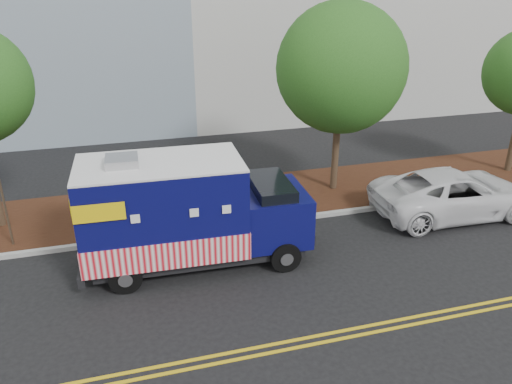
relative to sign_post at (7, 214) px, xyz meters
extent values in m
plane|color=black|center=(5.49, -1.96, -1.20)|extent=(120.00, 120.00, 0.00)
cube|color=#9E9E99|center=(5.49, -0.56, -1.12)|extent=(120.00, 0.18, 0.15)
cube|color=black|center=(5.49, 1.54, -1.12)|extent=(120.00, 4.00, 0.15)
cube|color=gold|center=(5.49, -6.41, -1.19)|extent=(120.00, 0.10, 0.01)
cube|color=gold|center=(5.49, -6.66, -1.19)|extent=(120.00, 0.10, 0.01)
cylinder|color=#38281C|center=(11.44, 1.45, 0.61)|extent=(0.26, 0.26, 3.62)
sphere|color=#245718|center=(11.44, 1.45, 3.59)|extent=(4.68, 4.68, 4.68)
cube|color=#473828|center=(0.00, 0.00, 0.00)|extent=(0.06, 0.06, 2.40)
cube|color=black|center=(5.46, -2.30, -0.75)|extent=(6.02, 2.22, 0.30)
cube|color=#0A0B49|center=(4.51, -2.27, 0.71)|extent=(4.54, 2.60, 2.55)
cube|color=red|center=(4.51, -2.27, -0.19)|extent=(4.59, 2.66, 0.80)
cube|color=white|center=(4.51, -2.27, 2.01)|extent=(4.54, 2.60, 0.06)
cube|color=#B7B7BA|center=(3.55, -2.24, 2.15)|extent=(0.88, 0.88, 0.23)
cube|color=#0A0B49|center=(7.69, -2.38, 0.13)|extent=(1.99, 2.35, 1.49)
cube|color=black|center=(7.64, -2.38, 0.84)|extent=(1.13, 2.11, 0.69)
cube|color=black|center=(8.67, -2.42, -0.37)|extent=(0.16, 2.13, 0.32)
cube|color=black|center=(2.22, -2.19, -0.72)|extent=(0.27, 2.40, 0.30)
cube|color=#B7B7BA|center=(2.25, -2.19, 0.77)|extent=(0.11, 1.91, 2.02)
cube|color=#B7B7BA|center=(4.87, -1.02, 0.77)|extent=(1.91, 0.11, 1.17)
cube|color=yellow|center=(2.87, -3.48, 1.30)|extent=(1.27, 0.07, 0.48)
cube|color=yellow|center=(2.96, -0.95, 1.30)|extent=(1.27, 0.07, 0.48)
cylinder|color=black|center=(7.76, -3.47, -0.75)|extent=(0.90, 0.33, 0.89)
cylinder|color=black|center=(7.83, -1.30, -0.75)|extent=(0.90, 0.33, 0.89)
cylinder|color=black|center=(3.30, -3.31, -0.75)|extent=(0.90, 0.33, 0.89)
cylinder|color=black|center=(3.37, -1.15, -0.75)|extent=(0.90, 0.33, 0.89)
imported|color=silver|center=(14.67, -1.59, -0.39)|extent=(5.90, 2.86, 1.62)
camera|label=1|loc=(3.60, -15.11, 6.69)|focal=35.00mm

